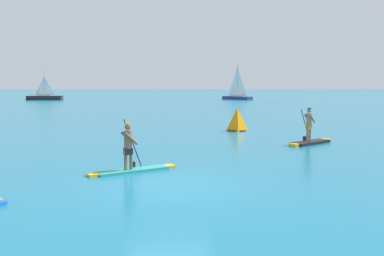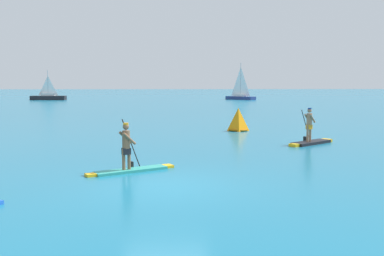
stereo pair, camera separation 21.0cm
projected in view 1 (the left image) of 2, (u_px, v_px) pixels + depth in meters
The scene contains 6 objects.
ground at pixel (169, 186), 12.60m from camera, with size 440.00×440.00×0.00m, color #196B8C.
paddleboarder_mid_center at pixel (131, 160), 14.53m from camera, with size 2.93×1.83×1.82m.
paddleboarder_far_right at pixel (310, 137), 21.29m from camera, with size 2.73×2.21×1.79m.
race_marker_buoy at pixel (237, 120), 27.23m from camera, with size 1.22×1.22×1.44m.
sailboat_left_horizon at pixel (45, 96), 78.50m from camera, with size 6.27×1.99×5.39m.
sailboat_right_horizon at pixel (237, 95), 80.75m from camera, with size 5.18×5.66×6.82m.
Camera 1 is at (-0.21, -12.38, 2.96)m, focal length 40.40 mm.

